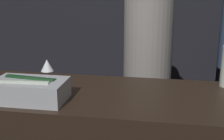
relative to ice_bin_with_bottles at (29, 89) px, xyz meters
The scene contains 3 objects.
ice_bin_with_bottles is the anchor object (origin of this frame).
wine_glass 0.27m from the ice_bin_with_bottles, 91.34° to the left, with size 0.07×0.07×0.14m.
person_in_hoodie 1.16m from the ice_bin_with_bottles, 63.26° to the left, with size 0.37×0.37×1.71m.
Camera 1 is at (0.27, -1.21, 1.60)m, focal length 50.00 mm.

